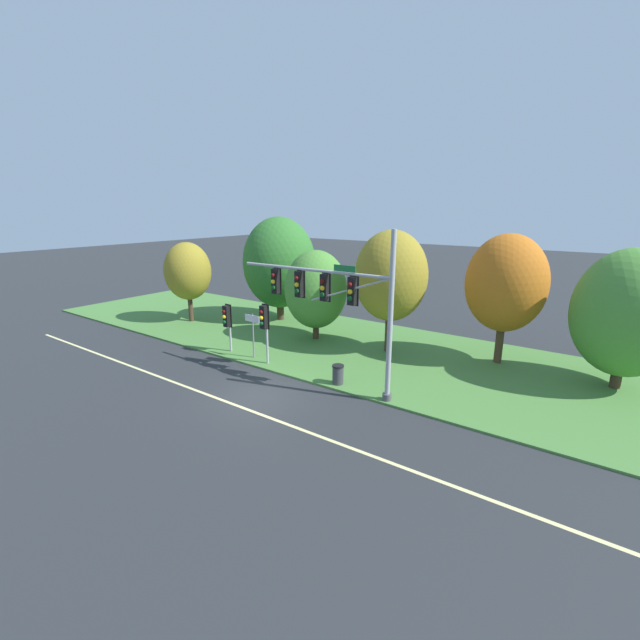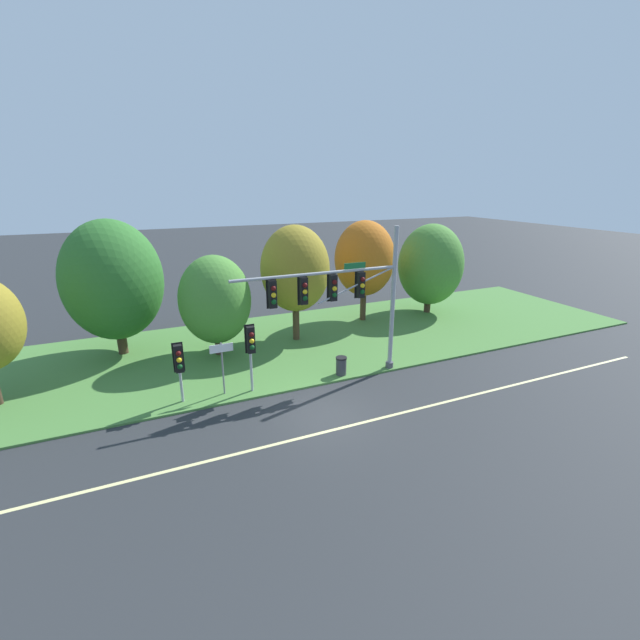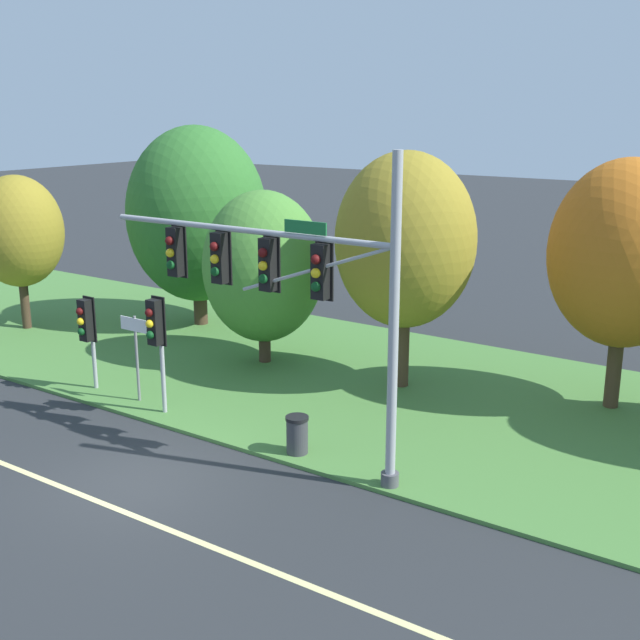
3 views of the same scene
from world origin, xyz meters
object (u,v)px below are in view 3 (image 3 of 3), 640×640
at_px(pedestrian_signal_near_kerb, 156,330).
at_px(tree_behind_signpost, 263,267).
at_px(pedestrian_signal_further_along, 87,325).
at_px(route_sign_post, 136,344).
at_px(trash_bin, 297,434).
at_px(tree_mid_verge, 405,241).
at_px(tree_left_of_mast, 197,215).
at_px(tree_tall_centre, 625,254).
at_px(tree_nearest_road, 18,232).
at_px(traffic_signal_mast, 288,282).

bearing_deg(pedestrian_signal_near_kerb, tree_behind_signpost, 95.65).
xyz_separation_m(pedestrian_signal_further_along, route_sign_post, (1.84, 0.15, -0.32)).
relative_size(pedestrian_signal_near_kerb, trash_bin, 3.50).
bearing_deg(tree_mid_verge, tree_left_of_mast, 169.24).
xyz_separation_m(tree_left_of_mast, tree_tall_centre, (15.37, -0.09, 0.11)).
height_order(pedestrian_signal_near_kerb, pedestrian_signal_further_along, pedestrian_signal_near_kerb).
distance_m(tree_behind_signpost, tree_mid_verge, 4.99).
distance_m(tree_nearest_road, trash_bin, 15.68).
height_order(tree_tall_centre, trash_bin, tree_tall_centre).
xyz_separation_m(traffic_signal_mast, tree_tall_centre, (5.42, 7.66, 0.02)).
bearing_deg(tree_left_of_mast, tree_nearest_road, -140.37).
height_order(tree_nearest_road, tree_mid_verge, tree_mid_verge).
height_order(tree_nearest_road, trash_bin, tree_nearest_road).
xyz_separation_m(pedestrian_signal_near_kerb, tree_nearest_road, (-10.44, 3.42, 1.26)).
distance_m(pedestrian_signal_further_along, tree_tall_centre, 15.06).
bearing_deg(pedestrian_signal_near_kerb, tree_tall_centre, 36.92).
bearing_deg(tree_behind_signpost, tree_left_of_mast, 154.86).
relative_size(tree_mid_verge, tree_tall_centre, 1.01).
height_order(traffic_signal_mast, tree_nearest_road, traffic_signal_mast).
height_order(pedestrian_signal_further_along, trash_bin, pedestrian_signal_further_along).
xyz_separation_m(tree_mid_verge, tree_tall_centre, (5.64, 1.76, -0.08)).
height_order(pedestrian_signal_further_along, tree_nearest_road, tree_nearest_road).
relative_size(route_sign_post, trash_bin, 2.66).
height_order(tree_nearest_road, tree_behind_signpost, tree_nearest_road).
distance_m(tree_left_of_mast, tree_behind_signpost, 5.53).
bearing_deg(pedestrian_signal_further_along, tree_mid_verge, 36.58).
xyz_separation_m(tree_nearest_road, trash_bin, (14.98, -3.37, -3.16)).
relative_size(tree_behind_signpost, tree_tall_centre, 0.82).
bearing_deg(trash_bin, traffic_signal_mast, -97.41).
bearing_deg(route_sign_post, tree_mid_verge, 43.89).
relative_size(tree_left_of_mast, tree_behind_signpost, 1.33).
bearing_deg(traffic_signal_mast, tree_mid_verge, 92.10).
bearing_deg(pedestrian_signal_further_along, route_sign_post, 4.57).
relative_size(pedestrian_signal_near_kerb, pedestrian_signal_further_along, 1.17).
bearing_deg(route_sign_post, tree_left_of_mast, 120.36).
bearing_deg(tree_mid_verge, route_sign_post, -136.11).
bearing_deg(tree_behind_signpost, tree_nearest_road, -169.53).
height_order(pedestrian_signal_near_kerb, trash_bin, pedestrian_signal_near_kerb).
height_order(pedestrian_signal_near_kerb, route_sign_post, pedestrian_signal_near_kerb).
distance_m(traffic_signal_mast, pedestrian_signal_near_kerb, 4.89).
bearing_deg(trash_bin, tree_mid_verge, 92.52).
bearing_deg(tree_tall_centre, tree_nearest_road, -168.77).
distance_m(traffic_signal_mast, pedestrian_signal_further_along, 7.93).
distance_m(pedestrian_signal_further_along, tree_nearest_road, 8.19).
relative_size(traffic_signal_mast, trash_bin, 8.88).
height_order(tree_left_of_mast, tree_mid_verge, tree_left_of_mast).
bearing_deg(tree_behind_signpost, traffic_signal_mast, -47.27).
distance_m(tree_mid_verge, trash_bin, 6.87).
xyz_separation_m(pedestrian_signal_near_kerb, tree_left_of_mast, (-5.44, 7.56, 1.80)).
bearing_deg(tree_tall_centre, traffic_signal_mast, -125.30).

